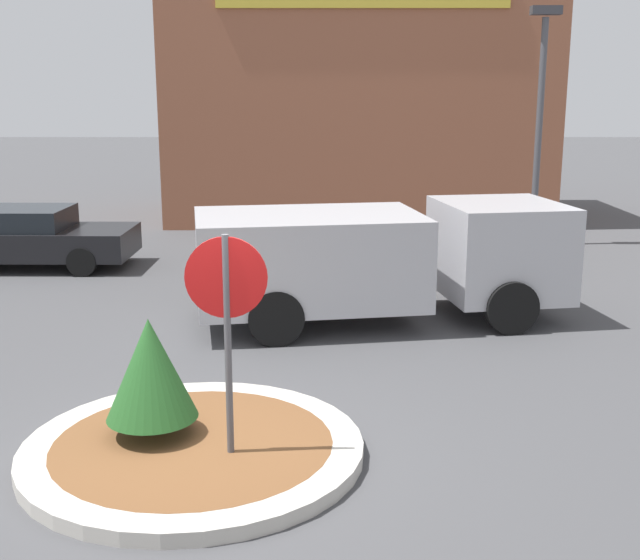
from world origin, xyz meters
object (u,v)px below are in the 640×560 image
utility_truck (374,256)px  parked_sedan_black (24,237)px  stop_sign (223,307)px  light_pole (536,106)px

utility_truck → parked_sedan_black: bearing=141.0°
stop_sign → utility_truck: (1.85, 5.30, -0.58)m
parked_sedan_black → stop_sign: bearing=-59.8°
stop_sign → utility_truck: 5.64m
parked_sedan_black → utility_truck: bearing=-29.2°
stop_sign → parked_sedan_black: (-5.36, 9.43, -1.01)m
utility_truck → light_pole: (4.29, 6.70, 2.27)m
utility_truck → parked_sedan_black: utility_truck is taller
stop_sign → parked_sedan_black: size_ratio=0.54×
stop_sign → utility_truck: stop_sign is taller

